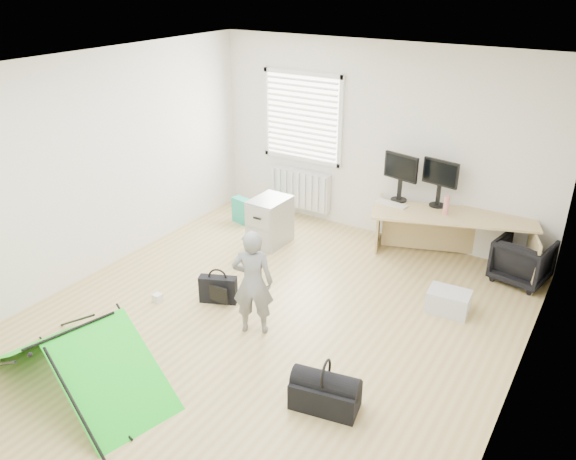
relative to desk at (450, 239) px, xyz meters
The scene contains 18 objects.
ground 2.70m from the desk, 117.61° to the right, with size 5.50×5.50×0.00m, color tan.
back_wall 1.64m from the desk, 163.27° to the left, with size 5.00×0.02×2.70m, color silver.
window 2.74m from the desk, behind, with size 1.20×0.06×1.20m, color silver.
radiator 2.46m from the desk, behind, with size 1.00×0.12×0.60m, color silver.
desk is the anchor object (origin of this frame).
filing_cabinet 2.42m from the desk, 161.60° to the right, with size 0.43×0.58×0.68m, color #9FA2A4.
monitor_left 0.97m from the desk, behind, with size 0.50×0.11×0.48m, color black.
monitor_right 0.66m from the desk, 149.14° to the left, with size 0.48×0.11×0.46m, color black.
keyboard 0.88m from the desk, behind, with size 0.44×0.15×0.02m, color beige.
thermos 0.48m from the desk, 145.82° to the right, with size 0.07×0.07×0.25m, color #CA7571.
office_chair 0.91m from the desk, ahead, with size 0.60×0.62×0.57m, color black.
person 2.91m from the desk, 116.31° to the right, with size 0.43×0.28×1.18m, color slate.
kite 4.70m from the desk, 117.46° to the right, with size 1.94×0.85×0.60m, color #14D71C, non-canonical shape.
storage_crate 1.21m from the desk, 72.21° to the right, with size 0.46×0.32×0.26m, color #BABDC3.
tote_bag 3.08m from the desk, behind, with size 0.33×0.14×0.39m, color teal.
laptop_bag 3.07m from the desk, 129.78° to the right, with size 0.43×0.13×0.32m, color black.
white_box 3.76m from the desk, 133.31° to the right, with size 0.09×0.09×0.09m, color silver.
duffel_bag 3.23m from the desk, 91.45° to the right, with size 0.60×0.30×0.26m, color black.
Camera 1 is at (2.92, -4.27, 3.54)m, focal length 35.00 mm.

